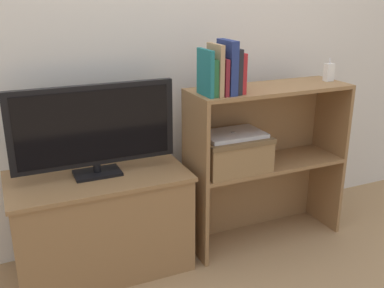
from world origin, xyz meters
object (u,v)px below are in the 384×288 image
at_px(book_tan, 215,70).
at_px(baby_monitor, 329,72).
at_px(book_forest, 210,77).
at_px(storage_basket_left, 232,151).
at_px(book_crimson, 239,73).
at_px(book_navy, 227,67).
at_px(tv, 94,128).
at_px(tv_stand, 101,222).
at_px(book_teal, 205,73).
at_px(book_charcoal, 234,71).
at_px(book_maroon, 220,76).
at_px(laptop, 233,134).

relative_size(book_tan, baby_monitor, 1.91).
relative_size(book_forest, storage_basket_left, 0.48).
distance_m(book_tan, book_crimson, 0.13).
bearing_deg(storage_basket_left, book_tan, -165.12).
distance_m(book_tan, baby_monitor, 0.73).
height_order(book_navy, storage_basket_left, book_navy).
bearing_deg(tv, tv_stand, 90.00).
distance_m(book_teal, book_tan, 0.05).
xyz_separation_m(book_navy, book_charcoal, (0.04, 0.00, -0.02)).
bearing_deg(baby_monitor, book_maroon, -176.06).
xyz_separation_m(book_tan, book_maroon, (0.03, 0.00, -0.03)).
bearing_deg(storage_basket_left, book_teal, -169.42).
relative_size(book_navy, book_crimson, 1.31).
height_order(book_teal, book_forest, book_teal).
xyz_separation_m(tv, book_tan, (0.57, -0.12, 0.25)).
relative_size(book_tan, book_navy, 0.94).
relative_size(tv_stand, laptop, 2.70).
bearing_deg(book_navy, book_teal, 180.00).
distance_m(book_teal, book_crimson, 0.18).
distance_m(tv_stand, tv, 0.49).
bearing_deg(book_navy, laptop, 28.57).
bearing_deg(book_charcoal, book_tan, 180.00).
bearing_deg(book_charcoal, book_maroon, 180.00).
bearing_deg(book_navy, baby_monitor, 4.15).
xyz_separation_m(tv_stand, book_teal, (0.51, -0.12, 0.73)).
height_order(book_charcoal, laptop, book_charcoal).
distance_m(book_crimson, laptop, 0.33).
bearing_deg(laptop, book_teal, -169.42).
bearing_deg(book_tan, laptop, 14.88).
xyz_separation_m(book_forest, storage_basket_left, (0.15, 0.03, -0.40)).
bearing_deg(book_crimson, book_forest, -180.00).
bearing_deg(baby_monitor, storage_basket_left, -178.57).
distance_m(book_navy, book_crimson, 0.07).
relative_size(book_crimson, baby_monitor, 1.54).
distance_m(book_maroon, storage_basket_left, 0.42).
relative_size(tv, book_teal, 3.53).
bearing_deg(book_crimson, tv_stand, 170.00).
height_order(book_maroon, book_charcoal, book_charcoal).
bearing_deg(book_forest, book_maroon, 0.00).
bearing_deg(book_forest, book_crimson, 0.00).
bearing_deg(baby_monitor, book_teal, -176.47).
bearing_deg(book_forest, book_navy, 0.00).
bearing_deg(laptop, book_navy, -151.43).
distance_m(tv, book_navy, 0.69).
bearing_deg(book_crimson, book_navy, 180.00).
bearing_deg(book_teal, book_crimson, 0.00).
relative_size(tv, book_crimson, 3.97).
bearing_deg(book_charcoal, laptop, 55.25).
xyz_separation_m(book_tan, book_charcoal, (0.10, 0.00, -0.01)).
relative_size(book_teal, book_crimson, 1.12).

